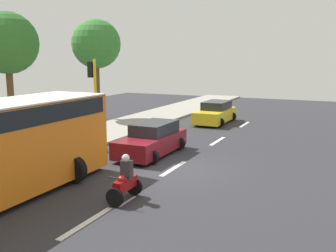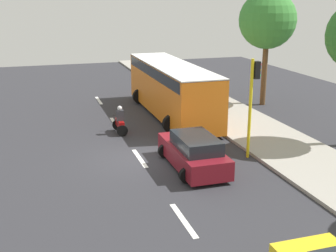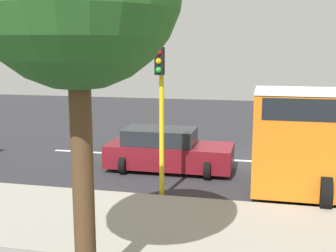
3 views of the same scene
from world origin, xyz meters
TOP-DOWN VIEW (x-y plane):
  - ground_plane at (0.00, 0.00)m, footprint 40.00×60.00m
  - sidewalk at (7.00, 0.00)m, footprint 4.00×60.00m
  - lane_stripe_far_north at (0.00, -12.00)m, footprint 0.20×2.40m
  - lane_stripe_north at (0.00, -6.00)m, footprint 0.20×2.40m
  - lane_stripe_mid at (0.00, 0.00)m, footprint 0.20×2.40m
  - lane_stripe_south at (0.00, 6.00)m, footprint 0.20×2.40m
  - car_yellow_cab at (2.04, -11.80)m, footprint 2.25×4.49m
  - car_maroon at (1.92, -1.80)m, footprint 2.21×4.49m
  - motorcycle at (-0.08, 4.02)m, footprint 0.60×1.30m
  - traffic_light_corner at (4.85, -1.32)m, footprint 0.49×0.24m
  - street_tree_south at (10.30, -1.31)m, footprint 3.31×3.31m
  - street_tree_center at (10.52, -9.75)m, footprint 3.56×3.56m

SIDE VIEW (x-z plane):
  - ground_plane at x=0.00m, z-range -0.10..0.00m
  - lane_stripe_far_north at x=0.00m, z-range 0.00..0.01m
  - lane_stripe_north at x=0.00m, z-range 0.00..0.01m
  - lane_stripe_mid at x=0.00m, z-range 0.00..0.01m
  - lane_stripe_south at x=0.00m, z-range 0.00..0.01m
  - sidewalk at x=7.00m, z-range 0.00..0.15m
  - motorcycle at x=-0.08m, z-range -0.12..1.41m
  - car_maroon at x=1.92m, z-range -0.05..1.47m
  - car_yellow_cab at x=2.04m, z-range -0.05..1.47m
  - traffic_light_corner at x=4.85m, z-range 0.68..5.18m
  - street_tree_south at x=10.30m, z-range 1.80..8.79m
  - street_tree_center at x=10.52m, z-range 1.84..9.17m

